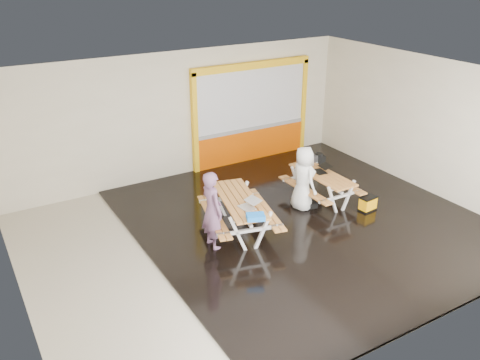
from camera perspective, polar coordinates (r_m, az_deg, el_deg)
room at (r=10.66m, az=2.48°, el=1.99°), size 10.02×8.02×3.52m
deck at (r=12.06m, az=7.33°, el=-4.50°), size 7.50×7.98×0.05m
kiosk at (r=15.01m, az=1.31°, el=7.35°), size 3.88×0.16×3.00m
picnic_table_left at (r=11.19m, az=-0.07°, el=-3.06°), size 1.91×2.41×0.85m
picnic_table_right at (r=12.80m, az=9.21°, el=-0.05°), size 1.32×1.92×0.77m
person_left at (r=10.54m, az=-3.17°, el=-3.44°), size 0.43×0.64×1.73m
person_right at (r=12.29m, az=7.18°, el=0.13°), size 0.54×0.81×1.63m
laptop_left at (r=10.71m, az=1.03°, el=-2.83°), size 0.44×0.40×0.17m
laptop_right at (r=12.84m, az=9.20°, el=1.17°), size 0.44×0.40×0.17m
blue_pouch at (r=10.25m, az=1.78°, el=-4.18°), size 0.44×0.38×0.11m
toolbox at (r=13.36m, az=7.92°, el=2.33°), size 0.41×0.25×0.22m
backpack at (r=13.65m, az=8.87°, el=2.00°), size 0.31×0.22×0.50m
dark_case at (r=12.58m, az=7.74°, el=-2.77°), size 0.41×0.33×0.14m
fluke_bag at (r=12.67m, az=14.23°, el=-2.61°), size 0.45×0.32×0.36m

